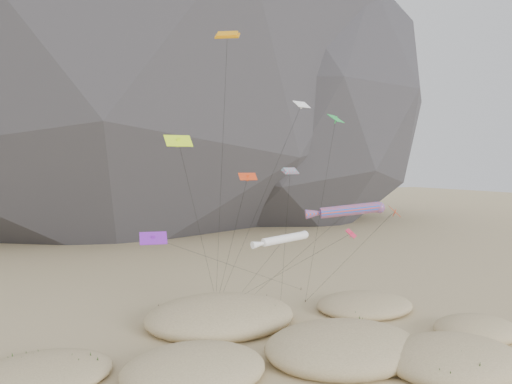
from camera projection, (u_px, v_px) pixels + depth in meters
ground at (343, 377)px, 40.90m from camera, size 500.00×500.00×0.00m
dunes at (276, 355)px, 43.78m from camera, size 50.76×38.76×3.78m
dune_grass at (304, 353)px, 43.84m from camera, size 42.94×28.76×1.62m
kite_stakes at (237, 302)px, 62.56m from camera, size 22.63×6.27×0.30m
rainbow_tube_kite at (347, 210)px, 49.83m from camera, size 7.55×17.74×13.75m
white_tube_kite at (282, 239)px, 51.99m from camera, size 7.10×12.37×10.34m
orange_parafoil at (227, 41)px, 47.32m from camera, size 6.53×17.40×30.10m
multi_parafoil at (290, 173)px, 53.03m from camera, size 5.24×10.04×17.12m
delta_kites at (279, 178)px, 51.03m from camera, size 26.33×20.38×24.27m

